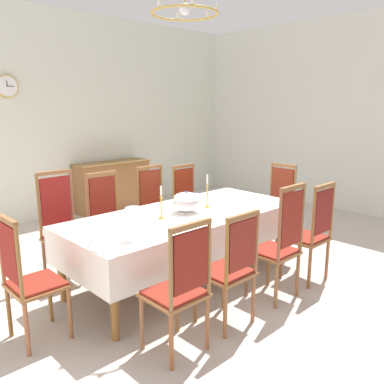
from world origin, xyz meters
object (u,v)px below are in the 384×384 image
Objects in this scene: chair_north_b at (109,219)px; chair_head_west at (28,277)px; candlestick_east at (207,194)px; bowl_near_left at (212,194)px; bowl_far_left at (134,209)px; sideboard at (113,186)px; bowl_near_right at (195,196)px; soup_tureen at (187,202)px; spoon_primary at (216,193)px; candlestick_west at (161,206)px; chandelier at (185,12)px; mounted_clock at (6,86)px; chair_south_d at (311,231)px; chair_head_east at (277,204)px; spoon_secondary at (200,195)px; chair_north_a at (62,226)px; dining_table at (186,219)px; chair_south_a at (180,286)px; chair_south_c at (280,242)px; chair_south_b at (230,267)px; chair_north_c at (156,208)px; chair_north_d at (189,202)px.

chair_head_west is (-1.37, -0.98, -0.01)m from chair_north_b.
candlestick_east is 2.55× the size of bowl_near_left.
sideboard is (1.50, 2.79, -0.35)m from bowl_far_left.
bowl_near_right is at bearing 151.99° from chair_north_b.
spoon_primary is at bearing 24.37° from soup_tureen.
chandelier is at bearing -0.00° from candlestick_west.
mounted_clock is (1.20, 3.47, 1.65)m from chair_head_west.
spoon_primary is at bearing -63.96° from mounted_clock.
chair_south_d is 1.41m from soup_tureen.
chair_head_east is 1.17m from spoon_secondary.
chair_south_d is at bearing -45.41° from soup_tureen.
chair_south_d is 1.02× the size of chair_head_west.
candlestick_east is (1.31, -0.98, 0.33)m from chair_north_a.
bowl_far_left is 1.13× the size of spoon_primary.
dining_table is 0.41m from candlestick_east.
soup_tureen reaches higher than bowl_far_left.
sideboard is (1.12, 3.23, -0.25)m from dining_table.
chair_head_east is at bearing -36.57° from spoon_primary.
mounted_clock reaches higher than chair_south_a.
chair_north_a reaches higher than sideboard.
chair_head_east is (1.38, 0.98, -0.02)m from chair_south_c.
chair_head_west is at bearing 144.65° from chair_south_b.
candlestick_east is at bearing 91.45° from chair_south_c.
chair_south_b is at bearing -110.88° from dining_table.
chair_south_c reaches higher than spoon_primary.
chandelier reaches higher than soup_tureen.
chair_south_b is 1.75m from bowl_near_right.
chair_south_c is at bearing -69.62° from chandelier.
bowl_far_left is at bearing 67.37° from chair_south_a.
chair_south_a is at bearing 109.80° from chair_head_east.
bowl_near_right is 0.13× the size of sideboard.
chair_south_c reaches higher than dining_table.
sideboard is (0.28, 2.83, -0.35)m from bowl_near_left.
bowl_near_right is (0.23, -0.51, 0.22)m from chair_north_c.
bowl_near_left reaches higher than dining_table.
chair_head_east is 5.68× the size of bowl_far_left.
chair_head_west is at bearing -168.71° from bowl_near_right.
candlestick_west is (-0.71, 0.98, 0.32)m from chair_south_c.
chair_head_east is 2.98× the size of candlestick_east.
chair_south_b is 3.41× the size of soup_tureen.
chair_south_c is at bearing -0.65° from chair_south_b.
soup_tureen is (0.39, -0.98, 0.32)m from chair_north_b.
chair_south_c is at bearing 125.41° from chair_head_east.
candlestick_west reaches higher than chair_north_d.
mounted_clock is (-1.53, 2.50, 1.65)m from chair_north_d.
bowl_near_left is at bearing 70.86° from chair_south_c.
chandelier reaches higher than mounted_clock.
chair_south_c is at bearing -69.62° from dining_table.
chair_south_b is 1.96m from chair_north_b.
chair_south_c is 1.06× the size of chair_head_east.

